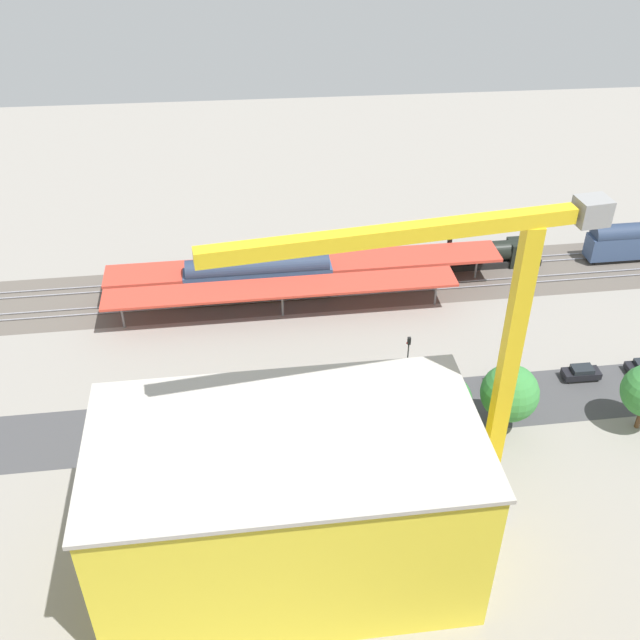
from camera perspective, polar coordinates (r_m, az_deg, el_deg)
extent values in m
plane|color=gray|center=(90.40, 7.18, -4.15)|extent=(196.69, 196.69, 0.00)
cube|color=#5B544C|center=(107.07, 4.98, 3.01)|extent=(123.31, 17.46, 0.01)
cube|color=#424244|center=(86.22, 7.93, -6.55)|extent=(123.17, 13.13, 0.01)
cube|color=#9E9EA8|center=(109.80, 4.69, 4.03)|extent=(122.87, 4.26, 0.12)
cube|color=#9E9EA8|center=(108.60, 4.82, 3.64)|extent=(122.87, 4.26, 0.12)
cube|color=#9E9EA8|center=(105.37, 5.16, 2.52)|extent=(122.87, 4.26, 0.12)
cube|color=#9E9EA8|center=(104.19, 5.29, 2.09)|extent=(122.87, 4.26, 0.12)
cube|color=#C63D2D|center=(97.18, -2.90, 2.44)|extent=(45.85, 6.28, 0.35)
cylinder|color=slate|center=(101.68, 8.77, 2.16)|extent=(0.30, 0.30, 4.17)
cylinder|color=slate|center=(98.42, -2.86, 1.34)|extent=(0.30, 0.30, 4.17)
cylinder|color=slate|center=(99.41, -14.75, 0.45)|extent=(0.30, 0.30, 4.17)
cube|color=#C63D2D|center=(102.50, -1.09, 4.29)|extent=(53.94, 7.19, 0.42)
cylinder|color=slate|center=(108.54, 11.76, 4.06)|extent=(0.30, 0.30, 3.97)
cylinder|color=slate|center=(104.69, 3.32, 3.55)|extent=(0.30, 0.30, 3.97)
cylinder|color=slate|center=(103.25, -5.54, 2.93)|extent=(0.30, 0.30, 3.97)
cylinder|color=slate|center=(104.31, -14.42, 2.24)|extent=(0.30, 0.30, 3.97)
cube|color=black|center=(112.61, 12.60, 4.29)|extent=(15.33, 3.06, 1.00)
cylinder|color=black|center=(111.15, 11.95, 5.09)|extent=(12.17, 3.24, 2.83)
cube|color=black|center=(113.46, 14.82, 4.98)|extent=(3.27, 3.14, 3.71)
cylinder|color=black|center=(108.78, 9.80, 5.93)|extent=(0.70, 0.70, 1.40)
cube|color=black|center=(103.20, -4.62, 1.85)|extent=(17.94, 3.08, 0.60)
cube|color=#384C72|center=(101.95, -4.69, 2.92)|extent=(19.94, 3.76, 3.98)
cylinder|color=#273550|center=(100.77, -4.75, 4.00)|extent=(19.15, 3.74, 3.10)
cube|color=black|center=(94.28, 19.10, -4.13)|extent=(3.69, 1.81, 0.30)
cube|color=black|center=(93.94, 19.17, -3.86)|extent=(4.39, 1.90, 0.83)
cube|color=#1E2328|center=(93.52, 19.25, -3.53)|extent=(2.47, 1.65, 0.56)
cube|color=black|center=(91.04, 14.02, -4.64)|extent=(3.88, 1.88, 0.30)
cube|color=black|center=(90.67, 14.07, -4.35)|extent=(4.61, 1.97, 0.89)
cube|color=#1E2328|center=(90.20, 14.14, -3.98)|extent=(2.60, 1.69, 0.63)
cube|color=black|center=(89.44, 9.07, -4.73)|extent=(4.15, 2.12, 0.30)
cube|color=gray|center=(89.11, 9.10, -4.48)|extent=(4.92, 2.26, 0.74)
cube|color=#1E2328|center=(88.70, 9.14, -4.16)|extent=(2.80, 1.87, 0.57)
cube|color=black|center=(87.72, 3.81, -5.23)|extent=(3.65, 1.77, 0.30)
cube|color=silver|center=(87.34, 3.82, -4.93)|extent=(4.34, 1.86, 0.89)
cube|color=#1E2328|center=(86.86, 3.84, -4.56)|extent=(2.44, 1.61, 0.58)
cube|color=black|center=(86.66, -2.05, -5.76)|extent=(3.96, 1.80, 0.30)
cube|color=#474C51|center=(86.26, -2.06, -5.46)|extent=(4.71, 1.90, 0.90)
cube|color=#1E2328|center=(85.75, -2.07, -5.07)|extent=(2.66, 1.62, 0.67)
cube|color=yellow|center=(65.39, -2.44, -13.89)|extent=(31.49, 17.47, 15.30)
cube|color=#B7B2A8|center=(59.66, -2.63, -8.97)|extent=(32.11, 18.09, 0.40)
cube|color=gray|center=(76.22, 12.16, -13.62)|extent=(3.60, 3.60, 1.20)
cube|color=yellow|center=(65.86, 13.76, -5.01)|extent=(1.40, 1.40, 31.14)
cube|color=yellow|center=(52.87, 5.54, 6.46)|extent=(27.56, 5.07, 1.20)
cube|color=gray|center=(59.25, 19.90, 7.78)|extent=(2.66, 2.32, 2.00)
cube|color=black|center=(80.41, 0.94, -9.67)|extent=(9.78, 2.40, 0.50)
cube|color=white|center=(79.35, 1.75, -8.80)|extent=(7.59, 2.58, 2.74)
cube|color=silver|center=(79.27, -1.80, -9.09)|extent=(2.26, 2.44, 2.28)
cube|color=black|center=(79.34, -0.04, -10.44)|extent=(8.84, 2.76, 0.50)
cube|color=white|center=(78.27, 0.83, -9.62)|extent=(6.51, 2.88, 2.61)
cube|color=maroon|center=(78.23, -2.41, -9.72)|extent=(2.48, 2.66, 2.55)
cube|color=black|center=(80.96, 1.69, -9.29)|extent=(9.39, 2.37, 0.50)
cube|color=silver|center=(79.99, 2.44, -8.43)|extent=(7.36, 2.54, 2.63)
cube|color=#334C8C|center=(79.63, -0.92, -8.81)|extent=(2.11, 2.38, 2.30)
cylinder|color=brown|center=(80.48, 7.39, -8.30)|extent=(0.54, 0.54, 3.90)
sphere|color=#28662D|center=(77.67, 7.63, -6.06)|extent=(6.39, 6.39, 6.39)
cylinder|color=brown|center=(81.52, 9.24, -7.95)|extent=(0.60, 0.60, 3.63)
sphere|color=#2D7233|center=(79.03, 9.49, -5.98)|extent=(5.45, 5.45, 5.45)
cylinder|color=brown|center=(79.78, -2.46, -8.75)|extent=(0.55, 0.55, 3.27)
sphere|color=#2D7233|center=(77.64, -2.52, -7.11)|extent=(4.22, 4.22, 4.22)
cylinder|color=brown|center=(84.18, 13.82, -7.27)|extent=(0.56, 0.56, 3.01)
sphere|color=#38843D|center=(81.81, 14.17, -5.38)|extent=(6.16, 6.16, 6.16)
cylinder|color=brown|center=(88.99, 23.07, -6.71)|extent=(0.54, 0.54, 3.16)
cylinder|color=brown|center=(80.60, 3.49, -8.16)|extent=(0.43, 0.43, 3.41)
sphere|color=#2D7233|center=(78.35, 3.57, -6.40)|extent=(4.62, 4.62, 4.62)
cylinder|color=#333333|center=(87.94, 6.63, -3.19)|extent=(0.16, 0.16, 5.29)
cube|color=black|center=(86.05, 6.77, -1.58)|extent=(0.36, 0.36, 0.90)
sphere|color=red|center=(86.19, 6.61, -1.74)|extent=(0.20, 0.20, 0.20)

